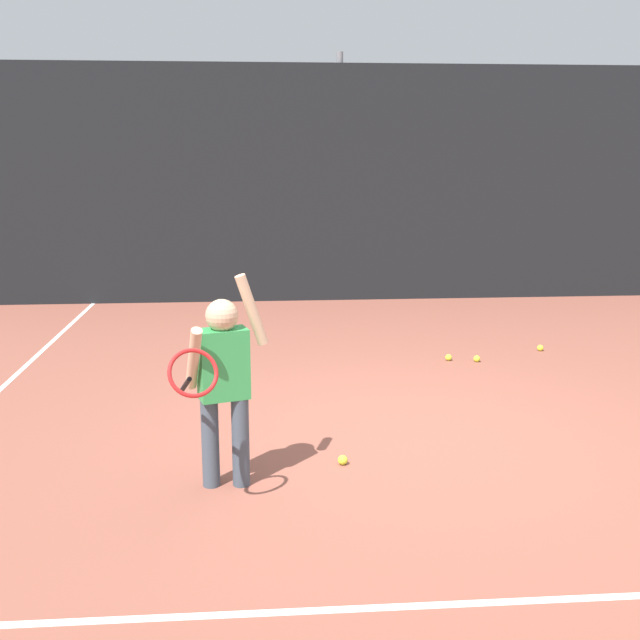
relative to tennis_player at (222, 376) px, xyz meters
name	(u,v)px	position (x,y,z in m)	size (l,w,h in m)	color
ground_plane	(412,437)	(1.35, 0.75, -0.73)	(20.00, 20.00, 0.00)	brown
court_line_baseline	(501,602)	(1.35, -1.38, -0.72)	(9.00, 0.05, 0.00)	white
back_fence_windscreen	(340,185)	(1.35, 6.11, 0.89)	(12.07, 0.08, 3.23)	black
fence_post_1	(339,179)	(1.35, 6.17, 0.96)	(0.09, 0.09, 3.38)	slate
tennis_player	(222,376)	(0.00, 0.00, 0.00)	(0.59, 0.72, 1.35)	#3F4C59
water_bottle	(225,335)	(-0.16, 3.61, -0.62)	(0.07, 0.07, 0.22)	green
tennis_ball_0	(540,348)	(3.19, 3.09, -0.69)	(0.07, 0.07, 0.07)	#CCE033
tennis_ball_1	(477,359)	(2.40, 2.73, -0.69)	(0.07, 0.07, 0.07)	#CCE033
tennis_ball_3	(343,460)	(0.78, 0.28, -0.69)	(0.07, 0.07, 0.07)	#CCE033
tennis_ball_4	(208,316)	(-0.43, 4.99, -0.69)	(0.07, 0.07, 0.07)	#CCE033
tennis_ball_5	(449,357)	(2.13, 2.79, -0.69)	(0.07, 0.07, 0.07)	#CCE033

